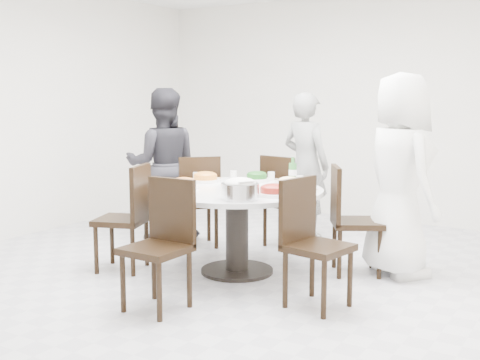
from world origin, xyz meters
The scene contains 23 objects.
floor centered at (0.00, 0.00, 0.00)m, with size 6.00×6.00×0.01m, color silver.
wall_back centered at (0.00, 3.00, 1.40)m, with size 6.00×0.01×2.80m, color white.
wall_left centered at (-3.00, 0.00, 1.40)m, with size 0.01×6.00×2.80m, color white.
dining_table centered at (-0.21, 0.12, 0.38)m, with size 1.50×1.50×0.75m, color silver.
chair_ne centered at (0.70, 0.65, 0.47)m, with size 0.42×0.42×0.95m, color black.
chair_n centered at (-0.26, 1.21, 0.47)m, with size 0.42×0.42×0.95m, color black.
chair_nw centered at (-1.07, 0.71, 0.47)m, with size 0.42×0.42×0.95m, color black.
chair_sw centered at (-1.13, -0.35, 0.47)m, with size 0.42×0.42×0.95m, color black.
chair_s centered at (-0.21, -0.98, 0.47)m, with size 0.42×0.42×0.95m, color black.
chair_se centered at (0.76, -0.32, 0.47)m, with size 0.42×0.42×0.95m, color black.
diner_right centered at (1.01, 0.81, 0.87)m, with size 0.85×0.56×1.75m, color white.
diner_middle centered at (-0.28, 1.67, 0.80)m, with size 0.58×0.38×1.59m, color black.
diner_left centered at (-1.55, 0.77, 0.82)m, with size 0.79×0.62×1.63m, color black.
dish_greens centered at (-0.30, 0.62, 0.78)m, with size 0.24×0.24×0.06m, color white.
dish_pale centered at (0.14, 0.44, 0.78)m, with size 0.24×0.24×0.06m, color white.
dish_orange centered at (-0.68, 0.32, 0.79)m, with size 0.28×0.28×0.08m, color white.
dish_redbrown centered at (0.24, -0.04, 0.79)m, with size 0.29×0.29×0.07m, color white.
dish_tofu centered at (-0.62, -0.11, 0.79)m, with size 0.27×0.27×0.07m, color white.
rice_bowl centered at (0.10, -0.33, 0.81)m, with size 0.30×0.30×0.13m, color silver.
soup_bowl centered at (-0.52, -0.33, 0.79)m, with size 0.25×0.25×0.08m, color white.
beverage_bottle centered at (0.08, 0.62, 0.87)m, with size 0.07×0.07×0.25m, color #2E7532.
tea_cups centered at (-0.19, 0.73, 0.79)m, with size 0.07×0.07×0.08m, color white.
chopsticks centered at (-0.18, 0.76, 0.76)m, with size 0.24×0.04×0.01m, color tan, non-canonical shape.
Camera 1 is at (2.52, -4.26, 1.55)m, focal length 45.00 mm.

